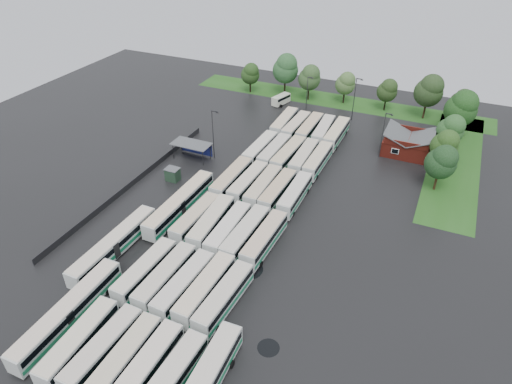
% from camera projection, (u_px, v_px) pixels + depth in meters
% --- Properties ---
extents(ground, '(160.00, 160.00, 0.00)m').
position_uv_depth(ground, '(215.00, 239.00, 74.91)').
color(ground, black).
rests_on(ground, ground).
extents(brick_building, '(10.07, 8.60, 5.39)m').
position_uv_depth(brick_building, '(408.00, 145.00, 98.10)').
color(brick_building, maroon).
rests_on(brick_building, ground).
extents(wash_shed, '(8.20, 4.20, 3.58)m').
position_uv_depth(wash_shed, '(192.00, 145.00, 95.81)').
color(wash_shed, '#2D2D30').
rests_on(wash_shed, ground).
extents(utility_hut, '(2.70, 2.20, 2.62)m').
position_uv_depth(utility_hut, '(173.00, 174.00, 89.26)').
color(utility_hut, '#1C3422').
rests_on(utility_hut, ground).
extents(grass_strip_north, '(80.00, 10.00, 0.01)m').
position_uv_depth(grass_strip_north, '(336.00, 101.00, 123.34)').
color(grass_strip_north, '#235718').
rests_on(grass_strip_north, ground).
extents(grass_strip_east, '(10.00, 50.00, 0.01)m').
position_uv_depth(grass_strip_east, '(455.00, 162.00, 95.74)').
color(grass_strip_east, '#235718').
rests_on(grass_strip_east, ground).
extents(west_fence, '(0.10, 50.00, 1.20)m').
position_uv_depth(west_fence, '(134.00, 182.00, 88.22)').
color(west_fence, '#2D2D30').
rests_on(west_fence, ground).
extents(bus_r0c0, '(3.13, 12.59, 3.48)m').
position_uv_depth(bus_r0c0, '(79.00, 342.00, 55.62)').
color(bus_r0c0, silver).
rests_on(bus_r0c0, ground).
extents(bus_r0c1, '(2.95, 12.30, 3.40)m').
position_uv_depth(bus_r0c1, '(103.00, 349.00, 54.80)').
color(bus_r0c1, silver).
rests_on(bus_r0c1, ground).
extents(bus_r0c2, '(2.74, 12.28, 3.41)m').
position_uv_depth(bus_r0c2, '(124.00, 360.00, 53.58)').
color(bus_r0c2, silver).
rests_on(bus_r0c2, ground).
extents(bus_r0c3, '(2.67, 12.45, 3.46)m').
position_uv_depth(bus_r0c3, '(146.00, 369.00, 52.51)').
color(bus_r0c3, silver).
rests_on(bus_r0c3, ground).
extents(bus_r0c4, '(3.03, 12.57, 3.48)m').
position_uv_depth(bus_r0c4, '(170.00, 381.00, 51.25)').
color(bus_r0c4, silver).
rests_on(bus_r0c4, ground).
extents(bus_r1c0, '(2.99, 12.38, 3.43)m').
position_uv_depth(bus_r1c0, '(145.00, 271.00, 65.97)').
color(bus_r1c0, silver).
rests_on(bus_r1c0, ground).
extents(bus_r1c1, '(2.89, 12.60, 3.49)m').
position_uv_depth(bus_r1c1, '(166.00, 277.00, 64.88)').
color(bus_r1c1, silver).
rests_on(bus_r1c1, ground).
extents(bus_r1c2, '(3.17, 12.53, 3.46)m').
position_uv_depth(bus_r1c2, '(184.00, 285.00, 63.63)').
color(bus_r1c2, silver).
rests_on(bus_r1c2, ground).
extents(bus_r1c3, '(3.03, 12.83, 3.55)m').
position_uv_depth(bus_r1c3, '(205.00, 289.00, 62.89)').
color(bus_r1c3, silver).
rests_on(bus_r1c3, ground).
extents(bus_r1c4, '(3.24, 12.52, 3.45)m').
position_uv_depth(bus_r1c4, '(224.00, 298.00, 61.63)').
color(bus_r1c4, silver).
rests_on(bus_r1c4, ground).
extents(bus_r2c0, '(2.99, 12.34, 3.41)m').
position_uv_depth(bus_r2c0, '(196.00, 218.00, 76.46)').
color(bus_r2c0, silver).
rests_on(bus_r2c0, ground).
extents(bus_r2c1, '(3.40, 13.03, 3.59)m').
position_uv_depth(bus_r2c1, '(212.00, 223.00, 75.27)').
color(bus_r2c1, silver).
rests_on(bus_r2c1, ground).
extents(bus_r2c2, '(2.85, 12.56, 3.49)m').
position_uv_depth(bus_r2c2, '(228.00, 230.00, 73.83)').
color(bus_r2c2, silver).
rests_on(bus_r2c2, ground).
extents(bus_r2c3, '(3.09, 12.93, 3.58)m').
position_uv_depth(bus_r2c3, '(245.00, 234.00, 72.85)').
color(bus_r2c3, silver).
rests_on(bus_r2c3, ground).
extents(bus_r2c4, '(3.02, 12.62, 3.49)m').
position_uv_depth(bus_r2c4, '(264.00, 239.00, 71.86)').
color(bus_r2c4, silver).
rests_on(bus_r2c4, ground).
extents(bus_r3c0, '(2.87, 12.90, 3.58)m').
position_uv_depth(bus_r3c0, '(232.00, 179.00, 86.66)').
color(bus_r3c0, silver).
rests_on(bus_r3c0, ground).
extents(bus_r3c1, '(3.00, 12.49, 3.46)m').
position_uv_depth(bus_r3c1, '(248.00, 183.00, 85.64)').
color(bus_r3c1, silver).
rests_on(bus_r3c1, ground).
extents(bus_r3c2, '(2.67, 12.38, 3.44)m').
position_uv_depth(bus_r3c2, '(263.00, 187.00, 84.40)').
color(bus_r3c2, silver).
rests_on(bus_r3c2, ground).
extents(bus_r3c3, '(2.93, 12.31, 3.41)m').
position_uv_depth(bus_r3c3, '(278.00, 191.00, 83.36)').
color(bus_r3c3, silver).
rests_on(bus_r3c3, ground).
extents(bus_r3c4, '(2.66, 12.21, 3.39)m').
position_uv_depth(bus_r3c4, '(295.00, 194.00, 82.41)').
color(bus_r3c4, silver).
rests_on(bus_r3c4, ground).
extents(bus_r4c0, '(2.98, 12.64, 3.50)m').
position_uv_depth(bus_r4c0, '(260.00, 149.00, 96.65)').
color(bus_r4c0, silver).
rests_on(bus_r4c0, ground).
extents(bus_r4c1, '(2.93, 12.46, 3.45)m').
position_uv_depth(bus_r4c1, '(274.00, 152.00, 95.66)').
color(bus_r4c1, silver).
rests_on(bus_r4c1, ground).
extents(bus_r4c2, '(3.33, 12.92, 3.57)m').
position_uv_depth(bus_r4c2, '(288.00, 155.00, 94.47)').
color(bus_r4c2, silver).
rests_on(bus_r4c2, ground).
extents(bus_r4c3, '(2.83, 12.49, 3.47)m').
position_uv_depth(bus_r4c3, '(304.00, 158.00, 93.57)').
color(bus_r4c3, silver).
rests_on(bus_r4c3, ground).
extents(bus_r4c4, '(2.73, 12.39, 3.44)m').
position_uv_depth(bus_r4c4, '(318.00, 161.00, 92.55)').
color(bus_r4c4, silver).
rests_on(bus_r4c4, ground).
extents(bus_r5c0, '(3.03, 12.67, 3.51)m').
position_uv_depth(bus_r5c0, '(284.00, 123.00, 107.36)').
color(bus_r5c0, silver).
rests_on(bus_r5c0, ground).
extents(bus_r5c1, '(3.01, 12.37, 3.42)m').
position_uv_depth(bus_r5c1, '(296.00, 126.00, 105.84)').
color(bus_r5c1, silver).
rests_on(bus_r5c1, ground).
extents(bus_r5c2, '(2.75, 12.55, 3.49)m').
position_uv_depth(bus_r5c2, '(310.00, 128.00, 104.92)').
color(bus_r5c2, silver).
rests_on(bus_r5c2, ground).
extents(bus_r5c3, '(3.24, 12.44, 3.43)m').
position_uv_depth(bus_r5c3, '(323.00, 131.00, 103.91)').
color(bus_r5c3, silver).
rests_on(bus_r5c3, ground).
extents(bus_r5c4, '(2.76, 12.74, 3.54)m').
position_uv_depth(bus_r5c4, '(336.00, 134.00, 102.61)').
color(bus_r5c4, silver).
rests_on(bus_r5c4, ground).
extents(artic_bus_west_a, '(2.78, 18.43, 3.42)m').
position_uv_depth(artic_bus_west_a, '(69.00, 312.00, 59.54)').
color(artic_bus_west_a, silver).
rests_on(artic_bus_west_a, ground).
extents(artic_bus_west_b, '(2.89, 18.94, 3.51)m').
position_uv_depth(artic_bus_west_b, '(180.00, 204.00, 79.89)').
color(artic_bus_west_b, silver).
rests_on(artic_bus_west_b, ground).
extents(artic_bus_west_c, '(2.87, 18.36, 3.40)m').
position_uv_depth(artic_bus_west_c, '(114.00, 245.00, 70.75)').
color(artic_bus_west_c, silver).
rests_on(artic_bus_west_c, ground).
extents(minibus, '(3.60, 6.01, 2.47)m').
position_uv_depth(minibus, '(281.00, 99.00, 120.76)').
color(minibus, white).
rests_on(minibus, ground).
extents(tree_north_0, '(5.14, 5.13, 8.49)m').
position_uv_depth(tree_north_0, '(251.00, 73.00, 125.47)').
color(tree_north_0, black).
rests_on(tree_north_0, ground).
extents(tree_north_1, '(6.98, 6.98, 11.57)m').
position_uv_depth(tree_north_1, '(286.00, 68.00, 123.14)').
color(tree_north_1, black).
rests_on(tree_north_1, ground).
extents(tree_north_2, '(5.93, 5.93, 9.83)m').
position_uv_depth(tree_north_2, '(310.00, 77.00, 120.46)').
color(tree_north_2, black).
rests_on(tree_north_2, ground).
extents(tree_north_3, '(5.24, 5.22, 8.65)m').
position_uv_depth(tree_north_3, '(346.00, 83.00, 119.00)').
color(tree_north_3, black).
rests_on(tree_north_3, ground).
extents(tree_north_4, '(5.14, 5.14, 8.52)m').
position_uv_depth(tree_north_4, '(388.00, 90.00, 115.10)').
color(tree_north_4, black).
rests_on(tree_north_4, ground).
extents(tree_north_5, '(6.91, 6.91, 11.44)m').
position_uv_depth(tree_north_5, '(430.00, 90.00, 109.91)').
color(tree_north_5, '#3D2518').
rests_on(tree_north_5, ground).
extents(tree_north_6, '(5.29, 5.29, 8.76)m').
position_uv_depth(tree_north_6, '(462.00, 101.00, 108.72)').
color(tree_north_6, black).
rests_on(tree_north_6, ground).
extents(tree_east_0, '(5.80, 5.80, 9.61)m').
position_uv_depth(tree_east_0, '(442.00, 162.00, 83.66)').
color(tree_east_0, '#3B2715').
rests_on(tree_east_0, ground).
extents(tree_east_1, '(5.41, 5.41, 8.97)m').
position_uv_depth(tree_east_1, '(445.00, 144.00, 90.17)').
color(tree_east_1, black).
rests_on(tree_east_1, ground).
extents(tree_east_2, '(5.66, 5.66, 9.38)m').
position_uv_depth(tree_east_2, '(451.00, 129.00, 95.25)').
color(tree_east_2, '#36251A').
rests_on(tree_east_2, ground).
extents(tree_east_3, '(7.12, 7.12, 11.79)m').
position_uv_depth(tree_east_3, '(462.00, 108.00, 100.63)').
color(tree_east_3, black).
rests_on(tree_east_3, ground).
extents(tree_east_4, '(5.35, 5.35, 8.86)m').
position_uv_depth(tree_east_4, '(463.00, 103.00, 107.40)').
color(tree_east_4, black).
rests_on(tree_east_4, ground).
extents(lamp_post_ne, '(1.56, 0.30, 10.14)m').
position_uv_depth(lamp_post_ne, '(384.00, 132.00, 94.41)').
color(lamp_post_ne, '#2D2D30').
rests_on(lamp_post_ne, ground).
extents(lamp_post_nw, '(1.69, 0.33, 10.99)m').
position_uv_depth(lamp_post_nw, '(213.00, 131.00, 93.68)').
color(lamp_post_nw, '#2D2D30').
rests_on(lamp_post_nw, ground).
extents(lamp_post_back_w, '(1.45, 0.28, 9.39)m').
position_uv_depth(lamp_post_back_w, '(308.00, 92.00, 114.06)').
color(lamp_post_back_w, '#2D2D30').
rests_on(lamp_post_back_w, ground).
extents(lamp_post_back_e, '(1.66, 0.32, 10.79)m').
position_uv_depth(lamp_post_back_e, '(355.00, 96.00, 109.58)').
color(lamp_post_back_e, '#2D2D30').
rests_on(lamp_post_back_e, ground).
extents(puddle_0, '(3.97, 3.97, 0.01)m').
position_uv_depth(puddle_0, '(130.00, 303.00, 63.33)').
color(puddle_0, black).
rests_on(puddle_0, ground).
extents(puddle_1, '(3.02, 3.02, 0.01)m').
position_uv_depth(puddle_1, '(169.00, 350.00, 56.88)').
color(puddle_1, black).
rests_on(puddle_1, ground).
extents(puddle_2, '(6.39, 6.39, 0.01)m').
position_uv_depth(puddle_2, '(183.00, 219.00, 79.33)').
color(puddle_2, black).
rests_on(puddle_2, ground).
extents(puddle_3, '(4.80, 4.80, 0.01)m').
position_uv_depth(puddle_3, '(247.00, 269.00, 68.97)').
color(puddle_3, black).
rests_on(puddle_3, ground).
extents(puddle_4, '(2.86, 2.86, 0.01)m').
position_uv_depth(puddle_4, '(268.00, 348.00, 57.17)').
color(puddle_4, black).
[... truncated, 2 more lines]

